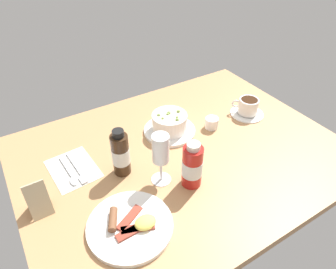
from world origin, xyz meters
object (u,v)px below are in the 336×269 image
Objects in this scene: breakfast_plate at (131,225)px; cutlery_setting at (73,169)px; porridge_bowl at (170,124)px; wine_glass at (161,151)px; creamer_jug at (212,123)px; sauce_bottle_red at (192,166)px; coffee_cup at (248,108)px; sauce_bottle_brown at (121,154)px; menu_card at (37,197)px.

cutlery_setting is at bearing -77.83° from breakfast_plate.
porridge_bowl is 26.06cm from wine_glass.
wine_glass is (-22.35, 18.78, 11.62)cm from cutlery_setting.
sauce_bottle_red reaches higher than creamer_jug.
coffee_cup reaches higher than cutlery_setting.
cutlery_setting is (37.58, 0.78, -3.57)cm from porridge_bowl.
sauce_bottle_brown is at bearing 5.44° from creamer_jug.
cutlery_setting is 3.12× the size of creamer_jug.
menu_card is (42.27, -13.83, -1.84)cm from sauce_bottle_red.
cutlery_setting is at bearing -40.03° from wine_glass.
menu_card is at bearing 4.22° from sauce_bottle_brown.
breakfast_plate is (23.23, 4.82, -6.31)cm from sauce_bottle_red.
sauce_bottle_brown is (57.30, 3.48, 4.38)cm from coffee_cup.
wine_glass is at bearing 139.97° from cutlery_setting.
cutlery_setting is at bearing 1.20° from porridge_bowl.
sauce_bottle_red is 44.51cm from menu_card.
porridge_bowl is at bearing -107.21° from sauce_bottle_red.
sauce_bottle_brown is at bearing 22.40° from porridge_bowl.
sauce_bottle_brown is 26.35cm from menu_card.
sauce_bottle_red is at bearing 25.02° from coffee_cup.
porridge_bowl is 1.45× the size of coffee_cup.
sauce_bottle_red is (41.23, 19.24, 4.08)cm from coffee_cup.
porridge_bowl is at bearing -127.90° from wine_glass.
porridge_bowl is 33.90cm from coffee_cup.
wine_glass reaches higher than creamer_jug.
breakfast_plate is at bearing 20.47° from coffee_cup.
creamer_jug reaches higher than breakfast_plate.
wine_glass is 22.21cm from breakfast_plate.
wine_glass is (48.50, 13.14, 8.70)cm from coffee_cup.
creamer_jug reaches higher than cutlery_setting.
breakfast_plate is (7.15, 20.58, -6.61)cm from sauce_bottle_brown.
cutlery_setting is 39.32cm from sauce_bottle_red.
wine_glass is (15.23, 19.56, 8.05)cm from porridge_bowl.
cutlery_setting is at bearing -138.84° from menu_card.
sauce_bottle_brown reaches higher than breakfast_plate.
sauce_bottle_brown is (8.80, -9.66, -4.32)cm from wine_glass.
coffee_cup reaches higher than creamer_jug.
creamer_jug is 65.77cm from menu_card.
sauce_bottle_red is (-16.08, 15.76, -0.30)cm from sauce_bottle_brown.
menu_card is at bearing -18.11° from sauce_bottle_red.
sauce_bottle_brown reaches higher than cutlery_setting.
breakfast_plate is at bearing 135.61° from menu_card.
porridge_bowl is at bearing -10.93° from coffee_cup.
sauce_bottle_brown reaches higher than menu_card.
coffee_cup is at bearing -154.98° from sauce_bottle_red.
sauce_bottle_brown is (39.25, 3.74, 5.33)cm from creamer_jug.
wine_glass is 0.75× the size of breakfast_plate.
coffee_cup is 45.68cm from sauce_bottle_red.
coffee_cup is (-70.86, 5.64, 2.92)cm from cutlery_setting.
coffee_cup is 83.70cm from menu_card.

